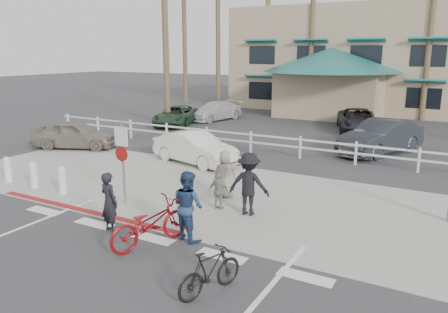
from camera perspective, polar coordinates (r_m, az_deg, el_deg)
The scene contains 33 objects.
ground at distance 10.91m, azimuth -11.27°, elevation -11.65°, with size 140.00×140.00×0.00m, color #333335.
bike_path at distance 9.65m, azimuth -19.20°, elevation -15.70°, with size 12.00×16.00×0.01m, color #333335.
sidewalk_plaza at distance 14.36m, azimuth 0.36°, elevation -5.08°, with size 22.00×7.00×0.01m, color gray.
cross_street at distance 17.83m, azimuth 6.52°, elevation -1.45°, with size 40.00×5.00×0.01m, color #333335.
parking_lot at distance 26.67m, azimuth 14.40°, elevation 3.23°, with size 50.00×16.00×0.01m, color #333335.
curb_red at distance 13.65m, azimuth -17.76°, elevation -6.76°, with size 7.00×0.25×0.02m, color maroon.
rail_fence at distance 19.37m, azimuth 10.20°, elevation 1.14°, with size 29.40×0.16×1.00m, color silver, non-canonical shape.
building at distance 38.73m, azimuth 22.98°, elevation 14.11°, with size 28.00×16.00×11.30m, color tan, non-canonical shape.
sign_post at distance 13.44m, azimuth -13.06°, elevation -0.34°, with size 0.50×0.10×2.90m, color gray, non-canonical shape.
bollard_0 at distance 15.30m, azimuth -20.38°, elevation -2.94°, with size 0.26×0.26×0.95m, color silver, non-canonical shape.
bollard_1 at distance 16.36m, azimuth -23.60°, elevation -2.19°, with size 0.26×0.26×0.95m, color silver, non-canonical shape.
bollard_2 at distance 17.47m, azimuth -26.42°, elevation -1.53°, with size 0.26×0.26×0.95m, color silver, non-canonical shape.
palm_0 at distance 40.42m, azimuth -5.23°, elevation 17.66°, with size 4.00×4.00×15.00m, color #1B3815, non-canonical shape.
palm_1 at distance 37.40m, azimuth -0.79°, elevation 16.50°, with size 4.00×4.00×13.00m, color #1B3815, non-canonical shape.
palm_2 at distance 36.62m, azimuth 5.78°, elevation 18.86°, with size 4.00×4.00×16.00m, color #1B3815, non-canonical shape.
palm_3 at distance 34.19m, azimuth 11.50°, elevation 17.36°, with size 4.00×4.00×14.00m, color #1B3815, non-canonical shape.
palm_4 at distance 34.20m, azimuth 18.79°, elevation 17.77°, with size 4.00×4.00×15.00m, color #1B3815, non-canonical shape.
palm_5 at distance 32.60m, azimuth 25.49°, elevation 15.67°, with size 4.00×4.00×13.00m, color #1B3815, non-canonical shape.
palm_10 at distance 27.90m, azimuth -7.69°, elevation 16.35°, with size 4.00×4.00×12.00m, color #1B3815, non-canonical shape.
bike_red at distance 10.77m, azimuth -9.62°, elevation -8.59°, with size 0.76×2.17×1.14m, color maroon.
rider_red at distance 11.72m, azimuth -14.76°, elevation -5.79°, with size 0.59×0.38×1.61m, color black.
bike_black at distance 8.71m, azimuth -1.85°, elevation -14.79°, with size 0.44×1.55×0.93m, color black.
rider_black at distance 10.90m, azimuth -4.72°, elevation -6.40°, with size 0.86×0.67×1.77m, color navy.
pedestrian_a at distance 12.48m, azimuth 3.27°, elevation -3.61°, with size 1.18×0.68×1.83m, color black.
pedestrian_child at distance 12.95m, azimuth -0.67°, elevation -4.58°, with size 0.66×0.28×1.13m, color gray.
pedestrian_b at distance 13.98m, azimuth 0.15°, elevation -2.32°, with size 0.75×0.49×1.54m, color gray.
car_white_sedan at distance 18.33m, azimuth -3.80°, elevation 1.14°, with size 1.40×4.00×1.32m, color silver.
car_red_compact at distance 22.33m, azimuth -18.84°, elevation 2.76°, with size 1.62×4.02×1.37m, color gray.
lot_car_0 at distance 28.06m, azimuth -6.28°, elevation 5.34°, with size 2.03×4.41×1.23m, color #23402A.
lot_car_2 at distance 21.06m, azimuth 17.93°, elevation 2.08°, with size 1.51×3.75×1.28m, color gray.
lot_car_3 at distance 21.36m, azimuth 19.81°, elevation 2.44°, with size 1.63×4.66×1.54m, color #23272C.
lot_car_4 at distance 30.03m, azimuth -1.17°, elevation 5.97°, with size 1.73×4.26×1.24m, color silver.
lot_car_5 at distance 26.92m, azimuth 17.10°, elevation 4.57°, with size 2.18×4.73×1.31m, color black.
Camera 1 is at (6.50, -7.45, 4.61)m, focal length 35.00 mm.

